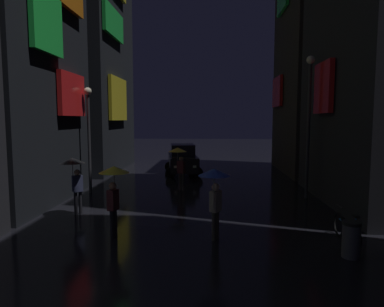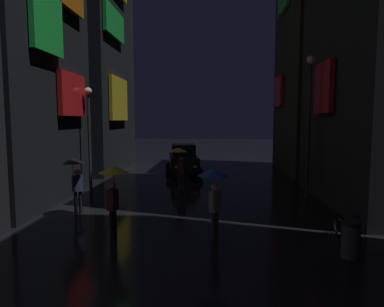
% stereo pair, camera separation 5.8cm
% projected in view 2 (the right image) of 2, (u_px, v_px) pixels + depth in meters
% --- Properties ---
extents(building_left_mid, '(4.25, 7.00, 14.96)m').
position_uv_depth(building_left_mid, '(9.00, 20.00, 13.86)').
color(building_left_mid, black).
rests_on(building_left_mid, ground).
extents(building_left_far, '(4.25, 8.14, 17.01)m').
position_uv_depth(building_left_far, '(91.00, 45.00, 23.26)').
color(building_left_far, black).
rests_on(building_left_far, ground).
extents(building_right_far, '(4.25, 7.45, 21.64)m').
position_uv_depth(building_right_far, '(318.00, 4.00, 21.82)').
color(building_right_far, '#2D2826').
rests_on(building_right_far, ground).
extents(pedestrian_midstreet_left_blue, '(0.90, 0.90, 2.12)m').
position_uv_depth(pedestrian_midstreet_left_blue, '(214.00, 184.00, 9.67)').
color(pedestrian_midstreet_left_blue, '#38332D').
rests_on(pedestrian_midstreet_left_blue, ground).
extents(pedestrian_midstreet_centre_black, '(0.90, 0.90, 2.12)m').
position_uv_depth(pedestrian_midstreet_centre_black, '(74.00, 170.00, 12.42)').
color(pedestrian_midstreet_centre_black, black).
rests_on(pedestrian_midstreet_centre_black, ground).
extents(pedestrian_far_right_yellow, '(0.90, 0.90, 2.12)m').
position_uv_depth(pedestrian_far_right_yellow, '(179.00, 157.00, 16.81)').
color(pedestrian_far_right_yellow, '#38332D').
rests_on(pedestrian_far_right_yellow, ground).
extents(pedestrian_foreground_left_yellow, '(0.90, 0.90, 2.12)m').
position_uv_depth(pedestrian_foreground_left_yellow, '(113.00, 181.00, 10.09)').
color(pedestrian_foreground_left_yellow, black).
rests_on(pedestrian_foreground_left_yellow, ground).
extents(bicycle_parked_at_storefront, '(0.13, 1.82, 0.96)m').
position_uv_depth(bicycle_parked_at_storefront, '(346.00, 229.00, 9.68)').
color(bicycle_parked_at_storefront, black).
rests_on(bicycle_parked_at_storefront, ground).
extents(car_distant, '(2.66, 4.33, 1.92)m').
position_uv_depth(car_distant, '(183.00, 160.00, 21.79)').
color(car_distant, black).
rests_on(car_distant, ground).
extents(streetlamp_right_far, '(0.36, 0.36, 6.22)m').
position_uv_depth(streetlamp_right_far, '(309.00, 112.00, 14.85)').
color(streetlamp_right_far, '#2D2D33').
rests_on(streetlamp_right_far, ground).
extents(streetlamp_left_far, '(0.36, 0.36, 4.98)m').
position_uv_depth(streetlamp_left_far, '(89.00, 127.00, 16.08)').
color(streetlamp_left_far, '#2D2D33').
rests_on(streetlamp_left_far, ground).
extents(trash_bin, '(0.46, 0.46, 0.93)m').
position_uv_depth(trash_bin, '(351.00, 240.00, 8.63)').
color(trash_bin, '#3F3F47').
rests_on(trash_bin, ground).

